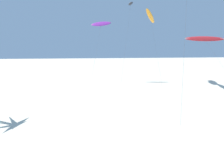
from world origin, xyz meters
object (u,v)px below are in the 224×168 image
flying_kite_2 (150,16)px  flying_kite_0 (101,24)px  flying_kite_3 (205,39)px  flying_kite_6 (131,4)px

flying_kite_2 → flying_kite_0: bearing=142.3°
flying_kite_2 → flying_kite_3: bearing=6.5°
flying_kite_3 → flying_kite_6: 19.69m
flying_kite_0 → flying_kite_2: (10.02, -7.75, 0.95)m
flying_kite_2 → flying_kite_3: size_ratio=1.50×
flying_kite_2 → flying_kite_3: 14.42m
flying_kite_6 → flying_kite_2: bearing=-74.0°
flying_kite_0 → flying_kite_3: flying_kite_0 is taller
flying_kite_3 → flying_kite_0: bearing=165.3°
flying_kite_6 → flying_kite_3: bearing=-24.3°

